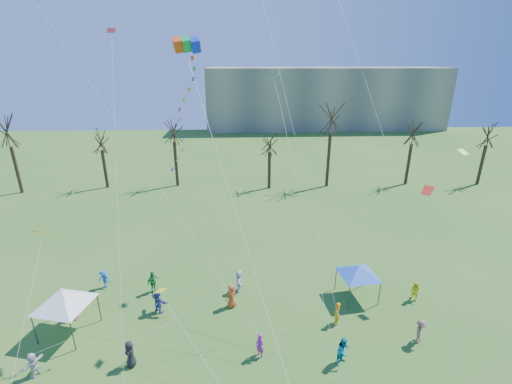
{
  "coord_description": "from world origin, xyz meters",
  "views": [
    {
      "loc": [
        -0.22,
        -11.81,
        17.37
      ],
      "look_at": [
        0.58,
        5.0,
        11.0
      ],
      "focal_mm": 25.0,
      "sensor_mm": 36.0,
      "label": 1
    }
  ],
  "objects_px": {
    "canopy_tent_white": "(64,299)",
    "canopy_tent_blue": "(359,270)",
    "distant_building": "(325,98)",
    "big_box_kite": "(188,117)"
  },
  "relations": [
    {
      "from": "canopy_tent_white",
      "to": "canopy_tent_blue",
      "type": "relative_size",
      "value": 1.11
    },
    {
      "from": "distant_building",
      "to": "canopy_tent_white",
      "type": "relative_size",
      "value": 14.57
    },
    {
      "from": "distant_building",
      "to": "big_box_kite",
      "type": "xyz_separation_m",
      "value": [
        -25.24,
        -72.42,
        6.55
      ]
    },
    {
      "from": "distant_building",
      "to": "canopy_tent_white",
      "type": "bearing_deg",
      "value": -114.53
    },
    {
      "from": "big_box_kite",
      "to": "canopy_tent_white",
      "type": "relative_size",
      "value": 5.0
    },
    {
      "from": "distant_building",
      "to": "canopy_tent_blue",
      "type": "height_order",
      "value": "distant_building"
    },
    {
      "from": "canopy_tent_blue",
      "to": "canopy_tent_white",
      "type": "bearing_deg",
      "value": -172.11
    },
    {
      "from": "big_box_kite",
      "to": "canopy_tent_blue",
      "type": "height_order",
      "value": "big_box_kite"
    },
    {
      "from": "big_box_kite",
      "to": "canopy_tent_white",
      "type": "bearing_deg",
      "value": -169.08
    },
    {
      "from": "big_box_kite",
      "to": "canopy_tent_blue",
      "type": "relative_size",
      "value": 5.56
    }
  ]
}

